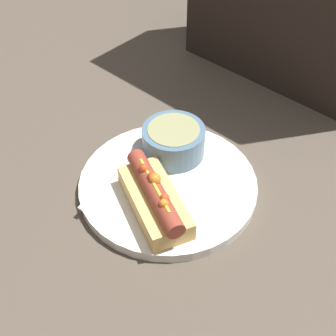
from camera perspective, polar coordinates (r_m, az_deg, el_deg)
The scene contains 5 objects.
ground_plane at distance 0.73m, azimuth 0.00°, elevation -2.54°, with size 4.00×4.00×0.00m, color #4C4238.
dinner_plate at distance 0.72m, azimuth 0.00°, elevation -2.09°, with size 0.27×0.27×0.02m.
hot_dog at distance 0.66m, azimuth -1.63°, elevation -3.71°, with size 0.16×0.12×0.06m.
soup_bowl at distance 0.74m, azimuth 0.68°, elevation 3.44°, with size 0.10×0.10×0.05m.
spoon at distance 0.76m, azimuth -4.40°, elevation 1.66°, with size 0.05×0.18×0.01m.
Camera 1 is at (0.33, -0.36, 0.54)m, focal length 50.00 mm.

